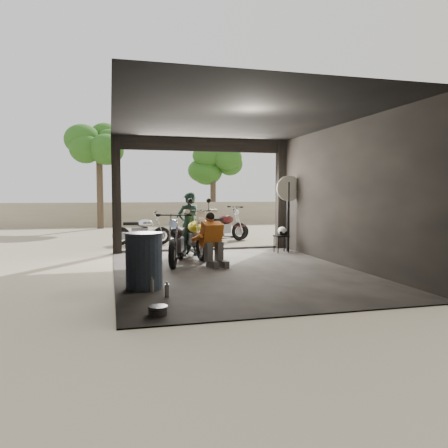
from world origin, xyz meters
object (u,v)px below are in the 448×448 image
outside_bike_a (141,228)px  outside_bike_b (223,224)px  main_bike (194,233)px  sign_post (289,201)px  outside_bike_c (222,224)px  rider (189,225)px  oil_drum (144,261)px  mechanic (214,241)px  left_bike (177,239)px  stool (281,238)px  helmet (282,231)px

outside_bike_a → outside_bike_b: bearing=-79.5°
main_bike → outside_bike_b: 3.70m
main_bike → outside_bike_a: 3.40m
main_bike → outside_bike_a: main_bike is taller
sign_post → outside_bike_b: bearing=86.3°
outside_bike_c → outside_bike_a: bearing=131.9°
outside_bike_b → rider: 3.54m
main_bike → oil_drum: bearing=-119.9°
outside_bike_b → sign_post: size_ratio=0.83×
rider → sign_post: size_ratio=0.78×
mechanic → outside_bike_c: bearing=61.7°
outside_bike_b → rider: size_ratio=1.06×
left_bike → outside_bike_a: left_bike is taller
left_bike → stool: (3.06, 1.16, -0.17)m
outside_bike_a → stool: bearing=-121.3°
main_bike → outside_bike_b: main_bike is taller
rider → outside_bike_b: bearing=-130.6°
outside_bike_c → sign_post: size_ratio=0.78×
outside_bike_c → mechanic: (-1.62, -5.61, 0.03)m
outside_bike_a → left_bike: bearing=-164.3°
outside_bike_a → oil_drum: outside_bike_a is taller
outside_bike_b → helmet: (0.88, -3.07, 0.01)m
rider → helmet: rider is taller
main_bike → mechanic: bearing=-89.6°
sign_post → main_bike: bearing=163.2°
outside_bike_b → mechanic: outside_bike_b is taller
stool → oil_drum: size_ratio=0.52×
rider → oil_drum: 3.94m
left_bike → rider: rider is taller
left_bike → outside_bike_a: 4.19m
outside_bike_c → sign_post: bearing=-140.4°
left_bike → stool: left_bike is taller
main_bike → sign_post: 2.90m
stool → sign_post: sign_post is taller
outside_bike_a → outside_bike_b: (2.74, 0.10, 0.06)m
outside_bike_b → outside_bike_c: (0.15, 0.78, -0.04)m
outside_bike_a → outside_bike_c: outside_bike_c is taller
outside_bike_a → sign_post: sign_post is taller
outside_bike_a → main_bike: bearing=-152.8°
left_bike → mechanic: bearing=-22.3°
stool → mechanic: bearing=-143.1°
left_bike → outside_bike_c: (2.36, 5.03, -0.04)m
oil_drum → sign_post: size_ratio=0.45×
mechanic → helmet: mechanic is taller
rider → stool: (2.57, 0.00, -0.42)m
rider → helmet: bearing=169.0°
left_bike → outside_bike_c: size_ratio=1.06×
mechanic → main_bike: bearing=84.4°
oil_drum → sign_post: 5.80m
mechanic → sign_post: (2.59, 1.90, 0.83)m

